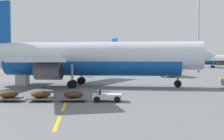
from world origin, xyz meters
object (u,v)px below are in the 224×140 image
airliner_foreground (87,58)px  airliner_mid_left (210,60)px  airliner_far_center (131,60)px  ground_power_truck (171,69)px  apron_light_mast_far (199,20)px  baggage_train (57,96)px  uld_cargo_container (22,80)px

airliner_foreground → airliner_mid_left: size_ratio=1.24×
airliner_mid_left → airliner_far_center: (-36.78, -28.71, 0.06)m
airliner_mid_left → airliner_far_center: bearing=-142.0°
ground_power_truck → apron_light_mast_far: apron_light_mast_far is taller
baggage_train → uld_cargo_container: bearing=112.8°
uld_cargo_container → airliner_foreground: bearing=-14.7°
ground_power_truck → baggage_train: 37.09m
airliner_mid_left → airliner_far_center: 46.66m
uld_cargo_container → airliner_mid_left: bearing=47.2°
airliner_far_center → baggage_train: 52.81m
baggage_train → ground_power_truck: bearing=55.9°
ground_power_truck → baggage_train: (-20.77, -30.71, -1.11)m
airliner_far_center → apron_light_mast_far: size_ratio=1.24×
airliner_foreground → airliner_far_center: (12.84, 37.35, -0.68)m
airliner_mid_left → apron_light_mast_far: bearing=-120.1°
airliner_foreground → apron_light_mast_far: (30.50, 33.01, 10.31)m
airliner_foreground → baggage_train: size_ratio=2.96×
ground_power_truck → uld_cargo_container: size_ratio=3.91×
airliner_far_center → apron_light_mast_far: 21.24m
airliner_foreground → apron_light_mast_far: size_ratio=1.52×
airliner_mid_left → uld_cargo_container: 86.77m
apron_light_mast_far → ground_power_truck: bearing=-129.4°
ground_power_truck → uld_cargo_container: bearing=-150.7°
airliner_mid_left → airliner_far_center: airliner_far_center is taller
airliner_foreground → uld_cargo_container: bearing=165.3°
ground_power_truck → baggage_train: size_ratio=0.60×
ground_power_truck → baggage_train: ground_power_truck is taller
airliner_far_center → uld_cargo_container: bearing=-122.4°
airliner_far_center → apron_light_mast_far: apron_light_mast_far is taller
baggage_train → apron_light_mast_far: 58.45m
airliner_foreground → apron_light_mast_far: 46.11m
airliner_mid_left → ground_power_truck: size_ratio=3.95×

